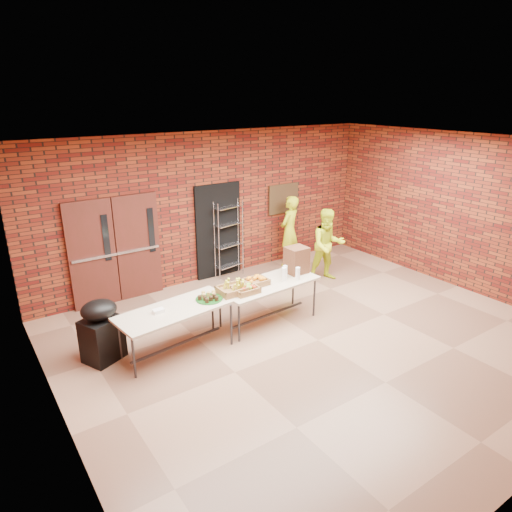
# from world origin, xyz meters

# --- Properties ---
(room) EXTENTS (8.08, 7.08, 3.28)m
(room) POSITION_xyz_m (0.00, 0.00, 1.60)
(room) COLOR brown
(room) RESTS_ON ground
(double_doors) EXTENTS (1.78, 0.12, 2.10)m
(double_doors) POSITION_xyz_m (-2.20, 3.44, 1.05)
(double_doors) COLOR #4A1A15
(double_doors) RESTS_ON room
(dark_doorway) EXTENTS (1.10, 0.06, 2.10)m
(dark_doorway) POSITION_xyz_m (0.10, 3.46, 1.05)
(dark_doorway) COLOR black
(dark_doorway) RESTS_ON room
(bronze_plaque) EXTENTS (0.85, 0.04, 0.70)m
(bronze_plaque) POSITION_xyz_m (1.90, 3.45, 1.55)
(bronze_plaque) COLOR #3B2717
(bronze_plaque) RESTS_ON room
(wire_rack) EXTENTS (0.66, 0.32, 1.73)m
(wire_rack) POSITION_xyz_m (0.28, 3.32, 0.87)
(wire_rack) COLOR #BBBAC1
(wire_rack) RESTS_ON room
(table_left) EXTENTS (1.93, 0.99, 0.76)m
(table_left) POSITION_xyz_m (-2.10, 1.02, 0.70)
(table_left) COLOR beige
(table_left) RESTS_ON room
(table_right) EXTENTS (1.90, 0.88, 0.76)m
(table_right) POSITION_xyz_m (-0.29, 1.03, 0.70)
(table_right) COLOR beige
(table_right) RESTS_ON room
(basket_bananas) EXTENTS (0.49, 0.38, 0.15)m
(basket_bananas) POSITION_xyz_m (-1.05, 1.02, 0.83)
(basket_bananas) COLOR #8F5F39
(basket_bananas) RESTS_ON table_right
(basket_oranges) EXTENTS (0.42, 0.33, 0.13)m
(basket_oranges) POSITION_xyz_m (-0.53, 1.09, 0.82)
(basket_oranges) COLOR #8F5F39
(basket_oranges) RESTS_ON table_right
(basket_apples) EXTENTS (0.42, 0.33, 0.13)m
(basket_apples) POSITION_xyz_m (-0.86, 0.90, 0.82)
(basket_apples) COLOR #8F5F39
(basket_apples) RESTS_ON table_right
(muffin_tray) EXTENTS (0.44, 0.44, 0.11)m
(muffin_tray) POSITION_xyz_m (-1.50, 1.02, 0.81)
(muffin_tray) COLOR #165517
(muffin_tray) RESTS_ON table_left
(napkin_box) EXTENTS (0.17, 0.12, 0.06)m
(napkin_box) POSITION_xyz_m (-2.36, 1.04, 0.79)
(napkin_box) COLOR white
(napkin_box) RESTS_ON table_left
(coffee_dispenser) EXTENTS (0.38, 0.34, 0.49)m
(coffee_dispenser) POSITION_xyz_m (0.42, 1.13, 1.01)
(coffee_dispenser) COLOR brown
(coffee_dispenser) RESTS_ON table_right
(cup_stack_front) EXTENTS (0.08, 0.08, 0.25)m
(cup_stack_front) POSITION_xyz_m (-0.01, 0.94, 0.89)
(cup_stack_front) COLOR white
(cup_stack_front) RESTS_ON table_right
(cup_stack_mid) EXTENTS (0.08, 0.08, 0.24)m
(cup_stack_mid) POSITION_xyz_m (0.21, 0.83, 0.88)
(cup_stack_mid) COLOR white
(cup_stack_mid) RESTS_ON table_right
(cup_stack_back) EXTENTS (0.08, 0.08, 0.24)m
(cup_stack_back) POSITION_xyz_m (0.08, 1.03, 0.88)
(cup_stack_back) COLOR white
(cup_stack_back) RESTS_ON table_right
(covered_grill) EXTENTS (0.69, 0.64, 1.00)m
(covered_grill) POSITION_xyz_m (-3.14, 1.47, 0.50)
(covered_grill) COLOR black
(covered_grill) RESTS_ON room
(volunteer_woman) EXTENTS (0.72, 0.62, 1.68)m
(volunteer_woman) POSITION_xyz_m (1.82, 3.10, 0.84)
(volunteer_woman) COLOR #C6D818
(volunteer_woman) RESTS_ON room
(volunteer_man) EXTENTS (0.95, 0.85, 1.61)m
(volunteer_man) POSITION_xyz_m (1.93, 1.90, 0.80)
(volunteer_man) COLOR #C6D818
(volunteer_man) RESTS_ON room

